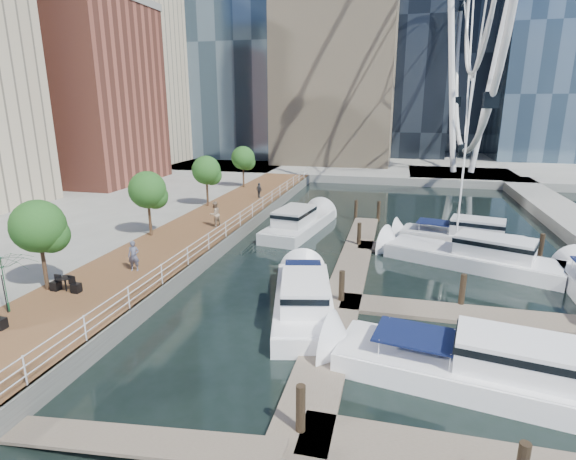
{
  "coord_description": "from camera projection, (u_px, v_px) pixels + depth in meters",
  "views": [
    {
      "loc": [
        5.44,
        -13.55,
        9.99
      ],
      "look_at": [
        -0.53,
        10.75,
        3.0
      ],
      "focal_mm": 28.0,
      "sensor_mm": 36.0,
      "label": 1
    }
  ],
  "objects": [
    {
      "name": "midrise_condos",
      "position": [
        12.0,
        70.0,
        45.79
      ],
      "size": [
        19.0,
        67.0,
        28.0
      ],
      "color": "#BCAD8E",
      "rests_on": "ground"
    },
    {
      "name": "ground",
      "position": [
        233.0,
        385.0,
        16.61
      ],
      "size": [
        520.0,
        520.0,
        0.0
      ],
      "primitive_type": "plane",
      "color": "black",
      "rests_on": "ground"
    },
    {
      "name": "street_trees",
      "position": [
        147.0,
        190.0,
        31.17
      ],
      "size": [
        2.6,
        42.6,
        4.6
      ],
      "color": "#3F2B1C",
      "rests_on": "ground"
    },
    {
      "name": "pedestrian_near",
      "position": [
        134.0,
        256.0,
        25.04
      ],
      "size": [
        0.71,
        0.56,
        1.72
      ],
      "primitive_type": "imported",
      "rotation": [
        0.0,
        0.0,
        0.25
      ],
      "color": "#50546B",
      "rests_on": "boardwalk"
    },
    {
      "name": "yacht_foreground",
      "position": [
        479.0,
        386.0,
        16.55
      ],
      "size": [
        11.88,
        4.98,
        2.15
      ],
      "primitive_type": null,
      "rotation": [
        0.0,
        0.0,
        1.4
      ],
      "color": "white",
      "rests_on": "ground"
    },
    {
      "name": "moored_yachts",
      "position": [
        452.0,
        275.0,
        27.3
      ],
      "size": [
        22.44,
        36.24,
        11.5
      ],
      "color": "white",
      "rests_on": "ground"
    },
    {
      "name": "railing",
      "position": [
        226.0,
        229.0,
        31.63
      ],
      "size": [
        0.1,
        60.0,
        1.05
      ],
      "primitive_type": null,
      "color": "white",
      "rests_on": "boardwalk"
    },
    {
      "name": "pedestrian_mid",
      "position": [
        215.0,
        214.0,
        34.11
      ],
      "size": [
        1.05,
        1.16,
        1.95
      ],
      "primitive_type": "imported",
      "rotation": [
        0.0,
        0.0,
        -1.98
      ],
      "color": "gray",
      "rests_on": "boardwalk"
    },
    {
      "name": "floating_docks",
      "position": [
        439.0,
        289.0,
        23.98
      ],
      "size": [
        16.0,
        34.0,
        2.6
      ],
      "color": "#6D6051",
      "rests_on": "ground"
    },
    {
      "name": "pier",
      "position": [
        461.0,
        176.0,
        61.9
      ],
      "size": [
        14.0,
        12.0,
        1.0
      ],
      "primitive_type": "cube",
      "color": "gray",
      "rests_on": "ground"
    },
    {
      "name": "boardwalk",
      "position": [
        189.0,
        240.0,
        32.57
      ],
      "size": [
        6.0,
        60.0,
        1.0
      ],
      "primitive_type": "cube",
      "color": "brown",
      "rests_on": "ground"
    },
    {
      "name": "pedestrian_far",
      "position": [
        259.0,
        190.0,
        44.84
      ],
      "size": [
        0.93,
        0.81,
        1.51
      ],
      "primitive_type": "imported",
      "rotation": [
        0.0,
        0.0,
        2.53
      ],
      "color": "#31353E",
      "rests_on": "boardwalk"
    },
    {
      "name": "land_far",
      "position": [
        377.0,
        144.0,
        111.88
      ],
      "size": [
        200.0,
        114.0,
        1.0
      ],
      "primitive_type": "cube",
      "color": "gray",
      "rests_on": "ground"
    },
    {
      "name": "seawall",
      "position": [
        228.0,
        243.0,
        31.88
      ],
      "size": [
        0.25,
        60.0,
        1.0
      ],
      "primitive_type": "cube",
      "color": "#595954",
      "rests_on": "ground"
    }
  ]
}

